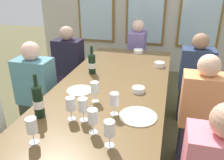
{
  "coord_description": "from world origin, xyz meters",
  "views": [
    {
      "loc": [
        0.51,
        -1.96,
        1.68
      ],
      "look_at": [
        0.0,
        0.01,
        0.79
      ],
      "focal_mm": 37.47,
      "sensor_mm": 36.0,
      "label": 1
    }
  ],
  "objects_px": {
    "wine_glass_3": "(95,88)",
    "wine_bottle_0": "(92,63)",
    "tasting_bowl_1": "(138,51)",
    "wine_glass_6": "(93,117)",
    "wine_glass_1": "(32,127)",
    "seated_person_2": "(37,95)",
    "seated_person_6": "(137,57)",
    "seated_person_0": "(69,68)",
    "wine_glass_4": "(109,130)",
    "wine_glass_5": "(71,104)",
    "seated_person_1": "(195,81)",
    "tasting_bowl_2": "(138,90)",
    "dining_table": "(112,91)",
    "white_plate_0": "(80,91)",
    "seated_person_3": "(200,116)",
    "wine_bottle_1": "(38,101)",
    "white_plate_1": "(138,116)",
    "wine_glass_2": "(114,100)",
    "tasting_bowl_0": "(159,64)",
    "wine_glass_0": "(83,105)"
  },
  "relations": [
    {
      "from": "wine_glass_6",
      "to": "seated_person_1",
      "type": "bearing_deg",
      "value": 64.19
    },
    {
      "from": "wine_glass_4",
      "to": "wine_glass_6",
      "type": "distance_m",
      "value": 0.17
    },
    {
      "from": "wine_glass_1",
      "to": "seated_person_2",
      "type": "height_order",
      "value": "seated_person_2"
    },
    {
      "from": "tasting_bowl_1",
      "to": "wine_glass_3",
      "type": "relative_size",
      "value": 0.74
    },
    {
      "from": "wine_bottle_0",
      "to": "wine_glass_6",
      "type": "bearing_deg",
      "value": -70.67
    },
    {
      "from": "tasting_bowl_1",
      "to": "seated_person_2",
      "type": "relative_size",
      "value": 0.12
    },
    {
      "from": "wine_glass_3",
      "to": "seated_person_2",
      "type": "height_order",
      "value": "seated_person_2"
    },
    {
      "from": "dining_table",
      "to": "seated_person_1",
      "type": "relative_size",
      "value": 2.23
    },
    {
      "from": "white_plate_1",
      "to": "wine_glass_5",
      "type": "relative_size",
      "value": 1.6
    },
    {
      "from": "tasting_bowl_1",
      "to": "tasting_bowl_2",
      "type": "height_order",
      "value": "tasting_bowl_1"
    },
    {
      "from": "seated_person_3",
      "to": "tasting_bowl_0",
      "type": "bearing_deg",
      "value": 124.25
    },
    {
      "from": "wine_bottle_0",
      "to": "tasting_bowl_0",
      "type": "bearing_deg",
      "value": 29.72
    },
    {
      "from": "white_plate_0",
      "to": "seated_person_0",
      "type": "relative_size",
      "value": 0.21
    },
    {
      "from": "wine_bottle_0",
      "to": "wine_glass_4",
      "type": "bearing_deg",
      "value": -66.02
    },
    {
      "from": "dining_table",
      "to": "tasting_bowl_2",
      "type": "relative_size",
      "value": 21.84
    },
    {
      "from": "seated_person_2",
      "to": "seated_person_3",
      "type": "relative_size",
      "value": 1.0
    },
    {
      "from": "white_plate_0",
      "to": "wine_glass_1",
      "type": "xyz_separation_m",
      "value": [
        -0.0,
        -0.75,
        0.11
      ]
    },
    {
      "from": "wine_bottle_1",
      "to": "wine_glass_3",
      "type": "xyz_separation_m",
      "value": [
        0.32,
        0.32,
        -0.01
      ]
    },
    {
      "from": "white_plate_0",
      "to": "tasting_bowl_0",
      "type": "bearing_deg",
      "value": 51.76
    },
    {
      "from": "seated_person_6",
      "to": "white_plate_0",
      "type": "bearing_deg",
      "value": -97.95
    },
    {
      "from": "wine_glass_1",
      "to": "white_plate_1",
      "type": "bearing_deg",
      "value": 37.99
    },
    {
      "from": "wine_glass_1",
      "to": "wine_glass_3",
      "type": "distance_m",
      "value": 0.63
    },
    {
      "from": "wine_glass_2",
      "to": "white_plate_0",
      "type": "bearing_deg",
      "value": 142.95
    },
    {
      "from": "white_plate_1",
      "to": "wine_bottle_1",
      "type": "distance_m",
      "value": 0.73
    },
    {
      "from": "dining_table",
      "to": "tasting_bowl_0",
      "type": "distance_m",
      "value": 0.76
    },
    {
      "from": "dining_table",
      "to": "wine_glass_3",
      "type": "distance_m",
      "value": 0.39
    },
    {
      "from": "wine_glass_0",
      "to": "wine_glass_1",
      "type": "bearing_deg",
      "value": -123.87
    },
    {
      "from": "white_plate_1",
      "to": "wine_glass_6",
      "type": "height_order",
      "value": "wine_glass_6"
    },
    {
      "from": "wine_bottle_0",
      "to": "seated_person_0",
      "type": "distance_m",
      "value": 0.88
    },
    {
      "from": "tasting_bowl_1",
      "to": "wine_glass_6",
      "type": "distance_m",
      "value": 1.87
    },
    {
      "from": "white_plate_1",
      "to": "wine_glass_5",
      "type": "bearing_deg",
      "value": -161.91
    },
    {
      "from": "wine_glass_4",
      "to": "wine_glass_5",
      "type": "height_order",
      "value": "same"
    },
    {
      "from": "wine_glass_2",
      "to": "wine_glass_4",
      "type": "xyz_separation_m",
      "value": [
        0.06,
        -0.36,
        -0.0
      ]
    },
    {
      "from": "wine_glass_1",
      "to": "seated_person_0",
      "type": "xyz_separation_m",
      "value": [
        -0.58,
        1.78,
        -0.33
      ]
    },
    {
      "from": "wine_glass_1",
      "to": "seated_person_6",
      "type": "height_order",
      "value": "seated_person_6"
    },
    {
      "from": "tasting_bowl_1",
      "to": "wine_glass_6",
      "type": "height_order",
      "value": "wine_glass_6"
    },
    {
      "from": "white_plate_1",
      "to": "tasting_bowl_1",
      "type": "height_order",
      "value": "tasting_bowl_1"
    },
    {
      "from": "wine_glass_1",
      "to": "seated_person_3",
      "type": "distance_m",
      "value": 1.48
    },
    {
      "from": "wine_bottle_0",
      "to": "wine_glass_6",
      "type": "relative_size",
      "value": 1.73
    },
    {
      "from": "white_plate_0",
      "to": "seated_person_1",
      "type": "relative_size",
      "value": 0.21
    },
    {
      "from": "seated_person_2",
      "to": "seated_person_6",
      "type": "relative_size",
      "value": 1.0
    },
    {
      "from": "wine_bottle_1",
      "to": "seated_person_1",
      "type": "height_order",
      "value": "seated_person_1"
    },
    {
      "from": "white_plate_0",
      "to": "white_plate_1",
      "type": "bearing_deg",
      "value": -26.97
    },
    {
      "from": "seated_person_1",
      "to": "seated_person_6",
      "type": "bearing_deg",
      "value": 137.35
    },
    {
      "from": "white_plate_0",
      "to": "wine_glass_2",
      "type": "distance_m",
      "value": 0.51
    },
    {
      "from": "wine_bottle_1",
      "to": "seated_person_3",
      "type": "distance_m",
      "value": 1.42
    },
    {
      "from": "wine_glass_3",
      "to": "wine_bottle_0",
      "type": "bearing_deg",
      "value": 111.11
    },
    {
      "from": "wine_glass_3",
      "to": "tasting_bowl_2",
      "type": "bearing_deg",
      "value": 39.69
    },
    {
      "from": "tasting_bowl_1",
      "to": "wine_glass_1",
      "type": "bearing_deg",
      "value": -99.32
    },
    {
      "from": "tasting_bowl_1",
      "to": "tasting_bowl_2",
      "type": "distance_m",
      "value": 1.21
    }
  ]
}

